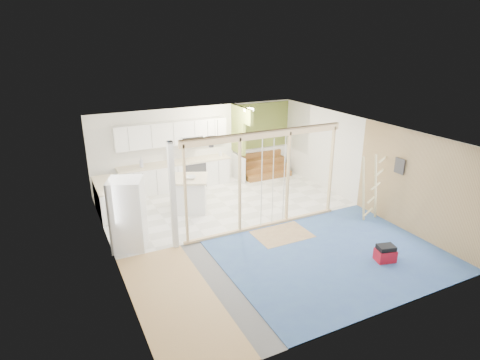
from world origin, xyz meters
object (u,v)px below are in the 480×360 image
toolbox (385,254)px  ladder (371,188)px  island (190,194)px  fridge (128,215)px

toolbox → ladder: (1.13, 1.76, 0.78)m
island → ladder: size_ratio=0.71×
fridge → island: fridge is taller
toolbox → ladder: 2.23m
toolbox → island: bearing=137.1°
island → toolbox: 5.46m
island → ladder: bearing=-10.9°
island → fridge: bearing=-120.1°
ladder → island: bearing=127.0°
island → ladder: 4.98m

